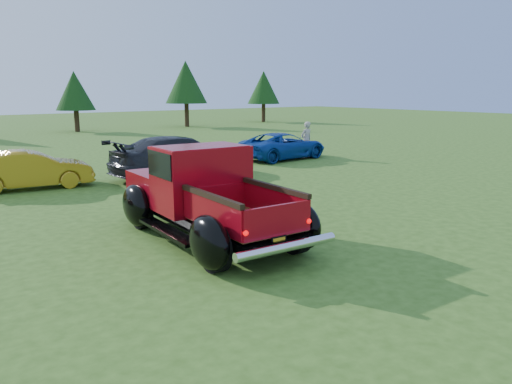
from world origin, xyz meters
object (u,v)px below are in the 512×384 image
at_px(pickup_truck, 202,193).
at_px(show_car_blue, 283,146).
at_px(tree_east, 186,82).
at_px(show_car_grey, 180,157).
at_px(tree_mid_right, 75,91).
at_px(tree_far_east, 264,88).
at_px(spectator, 306,140).
at_px(show_car_yellow, 31,170).

distance_m(pickup_truck, show_car_blue, 12.23).
relative_size(tree_east, show_car_grey, 1.06).
bearing_deg(tree_mid_right, tree_far_east, 1.59).
bearing_deg(spectator, tree_far_east, -126.65).
relative_size(tree_east, spectator, 3.27).
height_order(tree_mid_right, tree_far_east, tree_far_east).
height_order(tree_mid_right, pickup_truck, tree_mid_right).
relative_size(pickup_truck, show_car_blue, 1.25).
bearing_deg(show_car_yellow, tree_mid_right, -13.65).
relative_size(tree_mid_right, show_car_grey, 0.86).
bearing_deg(show_car_grey, show_car_yellow, 76.03).
relative_size(tree_east, tree_far_east, 1.12).
xyz_separation_m(tree_far_east, spectator, (-14.37, -21.29, -2.42)).
distance_m(tree_mid_right, pickup_truck, 29.38).
bearing_deg(pickup_truck, tree_far_east, 52.80).
relative_size(tree_far_east, pickup_truck, 0.90).
bearing_deg(tree_mid_right, show_car_yellow, -111.69).
bearing_deg(pickup_truck, spectator, 40.03).
bearing_deg(tree_east, show_car_blue, -108.03).
bearing_deg(show_car_grey, pickup_truck, 152.06).
height_order(show_car_grey, show_car_blue, show_car_grey).
bearing_deg(tree_east, pickup_truck, -119.24).
height_order(tree_mid_right, spectator, tree_mid_right).
bearing_deg(spectator, tree_east, -107.46).
height_order(tree_far_east, pickup_truck, tree_far_east).
distance_m(tree_mid_right, tree_far_east, 18.01).
height_order(tree_east, tree_far_east, tree_east).
relative_size(pickup_truck, show_car_yellow, 1.44).
relative_size(pickup_truck, spectator, 3.23).
height_order(tree_mid_right, show_car_yellow, tree_mid_right).
bearing_deg(spectator, tree_mid_right, -82.73).
xyz_separation_m(tree_east, show_car_yellow, (-17.29, -20.35, -3.05)).
height_order(tree_far_east, spectator, tree_far_east).
relative_size(tree_mid_right, pickup_truck, 0.82).
bearing_deg(show_car_yellow, spectator, -81.70).
relative_size(tree_far_east, spectator, 2.91).
height_order(show_car_yellow, show_car_blue, show_car_yellow).
height_order(tree_far_east, show_car_grey, tree_far_east).
xyz_separation_m(tree_east, tree_far_east, (9.00, 1.00, -0.41)).
xyz_separation_m(tree_east, spectator, (-5.37, -20.29, -2.83)).
xyz_separation_m(pickup_truck, show_car_blue, (9.19, 8.06, -0.33)).
bearing_deg(show_car_blue, spectator, -109.84).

